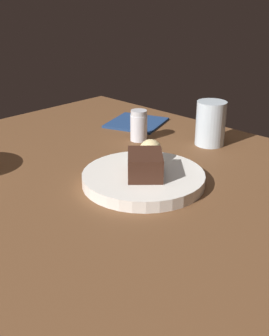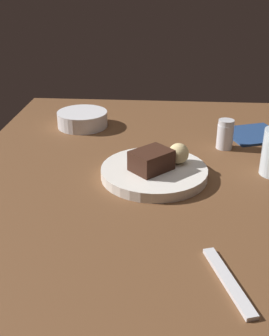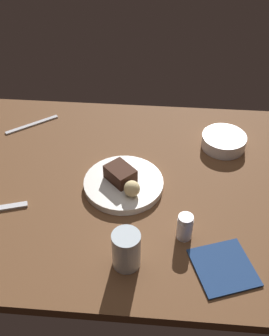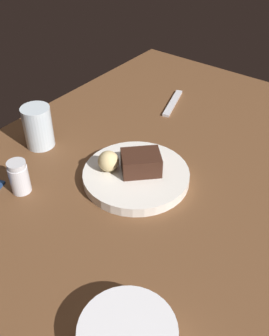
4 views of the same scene
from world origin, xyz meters
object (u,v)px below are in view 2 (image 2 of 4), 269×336
bread_roll (179,153)px  folded_napkin (254,134)px  side_bowl (82,119)px  dessert_spoon (228,281)px  dessert_plate (154,172)px  salt_shaker (225,134)px  chocolate_cake_slice (151,160)px

bread_roll → folded_napkin: (23.91, -20.89, -4.14)cm
side_bowl → dessert_spoon: bearing=-152.3°
dessert_plate → salt_shaker: size_ratio=3.11×
salt_shaker → folded_napkin: salt_shaker is taller
folded_napkin → dessert_plate: bearing=135.8°
bread_roll → side_bowl: bread_roll is taller
dessert_spoon → folded_napkin: size_ratio=1.05×
bread_roll → salt_shaker: 18.70cm
dessert_plate → bread_roll: 6.83cm
bread_roll → folded_napkin: size_ratio=0.32×
dessert_plate → folded_napkin: dessert_plate is taller
bread_roll → chocolate_cake_slice: bearing=123.7°
chocolate_cake_slice → dessert_spoon: bearing=-158.8°
bread_roll → dessert_plate: bearing=119.4°
chocolate_cake_slice → folded_napkin: 38.72cm
bread_roll → side_bowl: (27.35, 26.58, -2.28)cm
salt_shaker → side_bowl: salt_shaker is taller
chocolate_cake_slice → side_bowl: size_ratio=0.58×
folded_napkin → chocolate_cake_slice: bearing=136.1°
dessert_plate → bread_roll: size_ratio=5.08×
dessert_plate → side_bowl: side_bowl is taller
dessert_plate → bread_roll: bearing=-60.6°
chocolate_cake_slice → bread_roll: bearing=-56.3°
chocolate_cake_slice → bread_roll: 6.96cm
salt_shaker → side_bowl: (12.89, 38.42, -1.49)cm
chocolate_cake_slice → folded_napkin: size_ratio=0.57×
bread_roll → side_bowl: bearing=44.2°
dessert_plate → chocolate_cake_slice: 3.45cm
chocolate_cake_slice → salt_shaker: bearing=-43.9°
side_bowl → folded_napkin: 47.63cm
dessert_plate → bread_roll: (2.92, -5.19, 3.35)cm
side_bowl → salt_shaker: bearing=-108.5°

